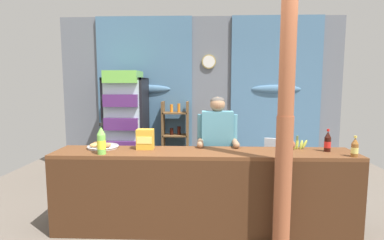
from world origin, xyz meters
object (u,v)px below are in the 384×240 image
shopkeeper (217,141)px  banana_bunch (297,144)px  timber_post (285,122)px  pastry_tray (103,146)px  bottle_shelf_rack (175,138)px  snack_box_choco_powder (145,139)px  stall_counter (204,185)px  plastic_lawn_chair (279,161)px  soda_bottle_lime_soda (101,141)px  soda_bottle_cola (328,142)px  drink_fridge (126,121)px  soda_bottle_iced_tea (355,148)px

shopkeeper → banana_bunch: size_ratio=5.77×
timber_post → pastry_tray: (-1.97, 0.54, -0.36)m
bottle_shelf_rack → snack_box_choco_powder: bottle_shelf_rack is taller
stall_counter → plastic_lawn_chair: stall_counter is taller
plastic_lawn_chair → pastry_tray: size_ratio=2.36×
stall_counter → pastry_tray: bearing=168.9°
plastic_lawn_chair → soda_bottle_lime_soda: size_ratio=2.54×
bottle_shelf_rack → soda_bottle_lime_soda: size_ratio=4.01×
stall_counter → snack_box_choco_powder: size_ratio=14.50×
plastic_lawn_chair → soda_bottle_cola: 1.36m
drink_fridge → pastry_tray: 1.69m
soda_bottle_lime_soda → banana_bunch: 2.20m
timber_post → bottle_shelf_rack: size_ratio=2.01×
drink_fridge → pastry_tray: size_ratio=5.19×
soda_bottle_lime_soda → banana_bunch: soda_bottle_lime_soda is taller
drink_fridge → plastic_lawn_chair: bearing=-11.9°
soda_bottle_lime_soda → soda_bottle_cola: (2.48, 0.22, -0.04)m
timber_post → banana_bunch: (0.29, 0.57, -0.33)m
drink_fridge → timber_post: bearing=-46.2°
bottle_shelf_rack → shopkeeper: bearing=-67.1°
bottle_shelf_rack → snack_box_choco_powder: (-0.17, -1.95, 0.33)m
soda_bottle_cola → plastic_lawn_chair: bearing=99.9°
drink_fridge → shopkeeper: bearing=-42.1°
plastic_lawn_chair → shopkeeper: (-0.99, -0.84, 0.46)m
bottle_shelf_rack → soda_bottle_lime_soda: (-0.59, -2.22, 0.36)m
drink_fridge → banana_bunch: size_ratio=7.20×
stall_counter → drink_fridge: 2.38m
plastic_lawn_chair → snack_box_choco_powder: bearing=-147.3°
pastry_tray → bottle_shelf_rack: bearing=70.4°
timber_post → soda_bottle_cola: timber_post is taller
bottle_shelf_rack → soda_bottle_lime_soda: bearing=-104.8°
pastry_tray → banana_bunch: banana_bunch is taller
plastic_lawn_chair → soda_bottle_cola: (0.21, -1.24, 0.54)m
timber_post → snack_box_choco_powder: 1.57m
timber_post → pastry_tray: size_ratio=7.52×
soda_bottle_cola → drink_fridge: bearing=147.1°
bottle_shelf_rack → shopkeeper: 1.76m
soda_bottle_cola → soda_bottle_iced_tea: size_ratio=1.16×
soda_bottle_iced_tea → pastry_tray: bearing=173.4°
soda_bottle_lime_soda → soda_bottle_iced_tea: (2.66, -0.02, -0.05)m
snack_box_choco_powder → timber_post: bearing=-19.2°
shopkeeper → soda_bottle_lime_soda: 1.41m
timber_post → pastry_tray: 2.07m
banana_bunch → drink_fridge: bearing=145.6°
stall_counter → soda_bottle_lime_soda: bearing=-176.5°
drink_fridge → pastry_tray: drink_fridge is taller
drink_fridge → shopkeeper: (1.51, -1.37, -0.08)m
stall_counter → soda_bottle_lime_soda: 1.21m
plastic_lawn_chair → pastry_tray: bearing=-153.9°
bottle_shelf_rack → pastry_tray: size_ratio=3.74×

